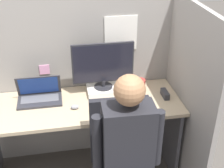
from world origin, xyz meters
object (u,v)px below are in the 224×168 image
Objects in this scene: paper_box at (103,90)px; carrot_toy at (113,107)px; monitor at (103,65)px; coffee_mug at (140,84)px; laptop at (40,96)px; office_chair at (123,166)px; stapler at (165,94)px; person at (130,153)px.

paper_box is 0.29m from carrot_toy.
coffee_mug is (0.34, 0.02, -0.23)m from monitor.
coffee_mug is (0.31, 0.31, 0.02)m from carrot_toy.
laptop is 0.92m from office_chair.
carrot_toy is 0.12× the size of office_chair.
monitor reaches higher than coffee_mug.
laptop is at bearing 172.97° from stapler.
person is at bearing -86.77° from monitor.
stapler is (1.07, -0.13, -0.02)m from laptop.
monitor is at bearing 93.23° from person.
stapler is at bearing -49.05° from coffee_mug.
person is at bearing -52.74° from laptop.
office_chair is 0.76× the size of person.
coffee_mug is (0.30, 0.86, 0.03)m from person.
office_chair is at bearing -86.48° from paper_box.
carrot_toy is (0.59, -0.25, -0.02)m from laptop.
carrot_toy is 0.44m from coffee_mug.
monitor is 0.41m from coffee_mug.
monitor is at bearing -176.38° from coffee_mug.
paper_box is 0.73m from office_chair.
laptop is at bearing -175.78° from coffee_mug.
monitor is at bearing 90.00° from paper_box.
laptop is (-0.55, -0.04, -0.23)m from monitor.
person is (-0.47, -0.66, -0.02)m from stapler.
laptop is 0.37× the size of office_chair.
laptop reaches higher than coffee_mug.
carrot_toy is at bearing -166.31° from stapler.
person is at bearing -108.99° from coffee_mug.
stapler is 0.10× the size of person.
carrot_toy is 0.09× the size of person.
paper_box is 0.24m from monitor.
office_chair reaches higher than laptop.
office_chair is at bearing 92.02° from person.
person is (0.05, -0.84, -0.26)m from monitor.
carrot_toy is (0.03, -0.29, -0.00)m from paper_box.
paper_box is 0.54× the size of monitor.
coffee_mug is at bearing 3.62° from monitor.
paper_box is 0.28× the size of office_chair.
stapler is at bearing 54.70° from person.
carrot_toy is 1.31× the size of coffee_mug.
paper_box is 0.34m from coffee_mug.
stapler is 0.13× the size of office_chair.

